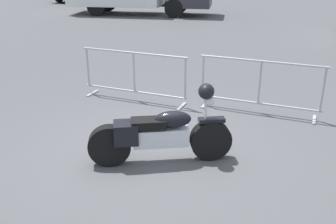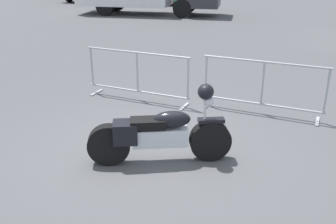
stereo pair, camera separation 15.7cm
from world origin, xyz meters
TOP-DOWN VIEW (x-y plane):
  - ground_plane at (0.00, 0.00)m, footprint 120.00×120.00m
  - motorcycle at (0.25, -0.29)m, footprint 2.05×0.98m
  - crowd_barrier_near at (-1.05, 2.10)m, footprint 2.39×0.70m
  - crowd_barrier_far at (1.55, 2.10)m, footprint 2.39×0.70m

SIDE VIEW (x-z plane):
  - ground_plane at x=0.00m, z-range 0.00..0.00m
  - motorcycle at x=0.25m, z-range -0.14..1.07m
  - crowd_barrier_near at x=-1.05m, z-range 0.02..1.09m
  - crowd_barrier_far at x=1.55m, z-range 0.02..1.09m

